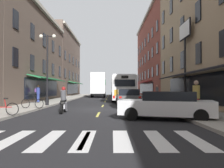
{
  "coord_description": "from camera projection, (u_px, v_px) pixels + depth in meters",
  "views": [
    {
      "loc": [
        0.82,
        -16.74,
        1.54
      ],
      "look_at": [
        0.72,
        9.11,
        2.07
      ],
      "focal_mm": 35.67,
      "sensor_mm": 36.0,
      "label": 1
    }
  ],
  "objects": [
    {
      "name": "crosswalk_near",
      "position": [
        86.0,
        139.0,
        6.71
      ],
      "size": [
        7.1,
        2.8,
        0.01
      ],
      "color": "silver",
      "rests_on": "ground"
    },
    {
      "name": "lane_centre_dashes",
      "position": [
        102.0,
        109.0,
        16.45
      ],
      "size": [
        0.14,
        73.9,
        0.01
      ],
      "color": "#DBCC4C",
      "rests_on": "ground"
    },
    {
      "name": "sidewalk_left",
      "position": [
        24.0,
        108.0,
        16.73
      ],
      "size": [
        3.0,
        80.0,
        0.14
      ],
      "primitive_type": "cube",
      "color": "#A39E93",
      "rests_on": "ground"
    },
    {
      "name": "sidewalk_right",
      "position": [
        180.0,
        108.0,
        16.68
      ],
      "size": [
        3.0,
        80.0,
        0.14
      ],
      "primitive_type": "cube",
      "color": "#A39E93",
      "rests_on": "ground"
    },
    {
      "name": "billboard_sign",
      "position": [
        186.0,
        42.0,
        18.94
      ],
      "size": [
        0.4,
        2.67,
        7.09
      ],
      "color": "black",
      "rests_on": "sidewalk_right"
    },
    {
      "name": "bicycle_near",
      "position": [
        33.0,
        103.0,
        15.84
      ],
      "size": [
        1.7,
        0.48,
        0.91
      ],
      "color": "black",
      "rests_on": "sidewalk_left"
    },
    {
      "name": "transit_bus",
      "position": [
        123.0,
        88.0,
        27.93
      ],
      "size": [
        2.7,
        11.26,
        3.06
      ],
      "color": "silver",
      "rests_on": "ground"
    },
    {
      "name": "pedestrian_mid",
      "position": [
        197.0,
        97.0,
        11.55
      ],
      "size": [
        0.36,
        0.36,
        1.82
      ],
      "rotation": [
        0.0,
        0.0,
        0.16
      ],
      "color": "maroon",
      "rests_on": "sidewalk_right"
    },
    {
      "name": "street_lamp_twin",
      "position": [
        48.0,
        66.0,
        18.81
      ],
      "size": [
        1.42,
        0.32,
        6.0
      ],
      "color": "black",
      "rests_on": "sidewalk_left"
    },
    {
      "name": "pedestrian_far",
      "position": [
        158.0,
        92.0,
        28.46
      ],
      "size": [
        0.36,
        0.36,
        1.83
      ],
      "rotation": [
        0.0,
        0.0,
        1.28
      ],
      "color": "black",
      "rests_on": "sidewalk_right"
    },
    {
      "name": "motorcycle_rider",
      "position": [
        64.0,
        102.0,
        14.15
      ],
      "size": [
        0.62,
        2.07,
        1.66
      ],
      "color": "black",
      "rests_on": "ground"
    },
    {
      "name": "sedan_near",
      "position": [
        129.0,
        98.0,
        18.67
      ],
      "size": [
        1.95,
        4.55,
        1.49
      ],
      "color": "#515154",
      "rests_on": "ground"
    },
    {
      "name": "pedestrian_near",
      "position": [
        39.0,
        93.0,
        22.72
      ],
      "size": [
        0.52,
        0.39,
        1.76
      ],
      "rotation": [
        0.0,
        0.0,
        4.46
      ],
      "color": "navy",
      "rests_on": "sidewalk_left"
    },
    {
      "name": "bicycle_mid",
      "position": [
        3.0,
        108.0,
        11.56
      ],
      "size": [
        1.71,
        0.48,
        0.91
      ],
      "color": "black",
      "rests_on": "sidewalk_left"
    },
    {
      "name": "ground_plane",
      "position": [
        102.0,
        110.0,
        16.7
      ],
      "size": [
        34.8,
        80.0,
        0.1
      ],
      "primitive_type": "cube",
      "color": "black"
    },
    {
      "name": "box_truck",
      "position": [
        99.0,
        85.0,
        39.42
      ],
      "size": [
        2.57,
        6.83,
        4.23
      ],
      "color": "black",
      "rests_on": "ground"
    },
    {
      "name": "sedan_far",
      "position": [
        168.0,
        105.0,
        11.05
      ],
      "size": [
        4.86,
        3.09,
        1.39
      ],
      "color": "silver",
      "rests_on": "ground"
    },
    {
      "name": "sedan_mid",
      "position": [
        101.0,
        92.0,
        49.98
      ],
      "size": [
        1.98,
        4.62,
        1.38
      ],
      "color": "navy",
      "rests_on": "ground"
    }
  ]
}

